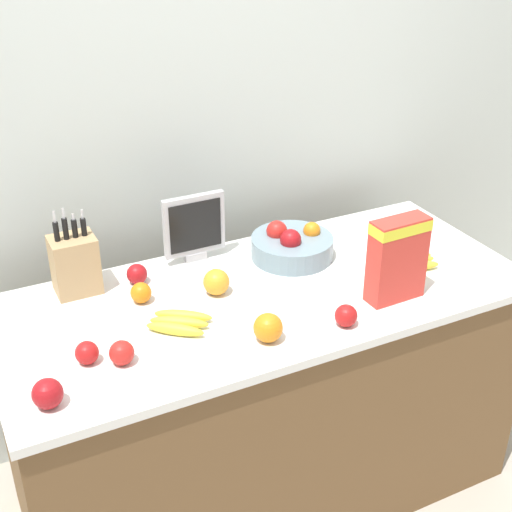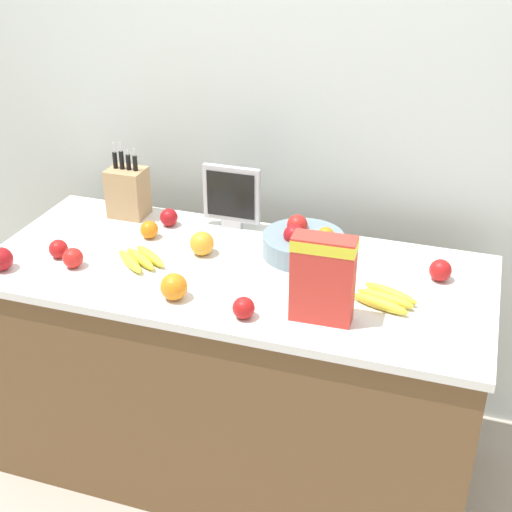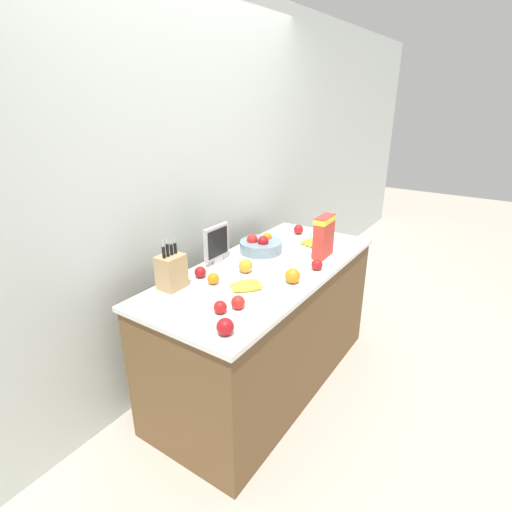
# 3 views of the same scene
# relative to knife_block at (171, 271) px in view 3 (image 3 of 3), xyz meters

# --- Properties ---
(ground_plane) EXTENTS (14.00, 14.00, 0.00)m
(ground_plane) POSITION_rel_knife_block_xyz_m (0.55, -0.29, -0.99)
(ground_plane) COLOR #B2A899
(wall_back) EXTENTS (9.00, 0.06, 2.60)m
(wall_back) POSITION_rel_knife_block_xyz_m (0.55, 0.32, 0.31)
(wall_back) COLOR silver
(wall_back) RESTS_ON ground_plane
(counter) EXTENTS (1.78, 0.78, 0.88)m
(counter) POSITION_rel_knife_block_xyz_m (0.55, -0.29, -0.54)
(counter) COLOR brown
(counter) RESTS_ON ground_plane
(knife_block) EXTENTS (0.15, 0.12, 0.31)m
(knife_block) POSITION_rel_knife_block_xyz_m (0.00, 0.00, 0.00)
(knife_block) COLOR tan
(knife_block) RESTS_ON counter
(small_monitor) EXTENTS (0.23, 0.03, 0.25)m
(small_monitor) POSITION_rel_knife_block_xyz_m (0.43, 0.02, 0.03)
(small_monitor) COLOR #B7B7BC
(small_monitor) RESTS_ON counter
(cereal_box) EXTENTS (0.20, 0.08, 0.28)m
(cereal_box) POSITION_rel_knife_block_xyz_m (0.92, -0.51, 0.05)
(cereal_box) COLOR red
(cereal_box) RESTS_ON counter
(fruit_bowl) EXTENTS (0.30, 0.30, 0.13)m
(fruit_bowl) POSITION_rel_knife_block_xyz_m (0.75, -0.11, -0.06)
(fruit_bowl) COLOR gray
(fruit_bowl) RESTS_ON counter
(banana_bunch_left) EXTENTS (0.22, 0.17, 0.04)m
(banana_bunch_left) POSITION_rel_knife_block_xyz_m (1.09, -0.35, -0.08)
(banana_bunch_left) COLOR yellow
(banana_bunch_left) RESTS_ON counter
(banana_bunch_right) EXTENTS (0.22, 0.20, 0.04)m
(banana_bunch_right) POSITION_rel_knife_block_xyz_m (0.22, -0.36, -0.08)
(banana_bunch_right) COLOR yellow
(banana_bunch_right) RESTS_ON counter
(apple_by_knife_block) EXTENTS (0.07, 0.07, 0.07)m
(apple_by_knife_block) POSITION_rel_knife_block_xyz_m (-0.07, -0.41, -0.07)
(apple_by_knife_block) COLOR red
(apple_by_knife_block) RESTS_ON counter
(apple_rear) EXTENTS (0.07, 0.07, 0.07)m
(apple_rear) POSITION_rel_knife_block_xyz_m (0.69, -0.57, -0.07)
(apple_rear) COLOR red
(apple_rear) RESTS_ON counter
(apple_rightmost) EXTENTS (0.07, 0.07, 0.07)m
(apple_rightmost) POSITION_rel_knife_block_xyz_m (0.01, -0.45, -0.07)
(apple_rightmost) COLOR red
(apple_rightmost) RESTS_ON counter
(apple_leftmost) EXTENTS (0.07, 0.07, 0.07)m
(apple_leftmost) POSITION_rel_knife_block_xyz_m (0.19, -0.04, -0.07)
(apple_leftmost) COLOR #A31419
(apple_leftmost) RESTS_ON counter
(apple_front) EXTENTS (0.08, 0.08, 0.08)m
(apple_front) POSITION_rel_knife_block_xyz_m (1.24, -0.14, -0.06)
(apple_front) COLOR red
(apple_front) RESTS_ON counter
(apple_near_bananas) EXTENTS (0.08, 0.08, 0.08)m
(apple_near_bananas) POSITION_rel_knife_block_xyz_m (-0.21, -0.55, -0.06)
(apple_near_bananas) COLOR #A31419
(apple_near_bananas) RESTS_ON counter
(orange_by_cereal) EXTENTS (0.09, 0.09, 0.09)m
(orange_by_cereal) POSITION_rel_knife_block_xyz_m (0.44, -0.54, -0.06)
(orange_by_cereal) COLOR orange
(orange_by_cereal) RESTS_ON counter
(orange_front_center) EXTENTS (0.09, 0.09, 0.09)m
(orange_front_center) POSITION_rel_knife_block_xyz_m (0.41, -0.22, -0.06)
(orange_front_center) COLOR orange
(orange_front_center) RESTS_ON counter
(orange_front_right) EXTENTS (0.07, 0.07, 0.07)m
(orange_front_right) POSITION_rel_knife_block_xyz_m (0.17, -0.16, -0.07)
(orange_front_right) COLOR orange
(orange_front_right) RESTS_ON counter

